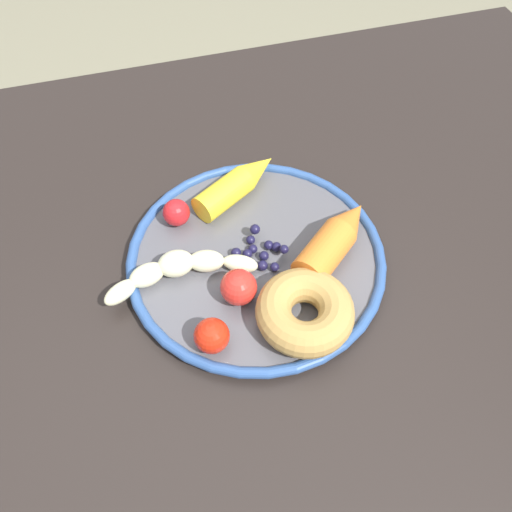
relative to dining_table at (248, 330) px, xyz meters
The scene contains 11 objects.
ground_plane 0.69m from the dining_table, ahead, with size 6.00×6.00×0.00m, color gray.
dining_table is the anchor object (origin of this frame).
plate 0.10m from the dining_table, 118.78° to the right, with size 0.29×0.29×0.02m.
banana 0.13m from the dining_table, 28.53° to the right, with size 0.17×0.05×0.03m.
carrot_orange 0.16m from the dining_table, 167.68° to the right, with size 0.12×0.11×0.04m.
carrot_yellow 0.18m from the dining_table, 100.92° to the right, with size 0.12×0.09×0.03m.
donut 0.14m from the dining_table, 130.77° to the left, with size 0.10×0.10×0.04m, color #AE8645.
blueberry_pile 0.12m from the dining_table, 123.63° to the right, with size 0.06×0.06×0.02m.
tomato_near 0.14m from the dining_table, 47.04° to the left, with size 0.04×0.04×0.04m, color red.
tomato_mid 0.17m from the dining_table, 64.59° to the right, with size 0.03×0.03×0.03m, color red.
tomato_far 0.12m from the dining_table, 36.49° to the left, with size 0.04×0.04×0.04m, color red.
Camera 1 is at (0.07, 0.29, 1.25)m, focal length 35.70 mm.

